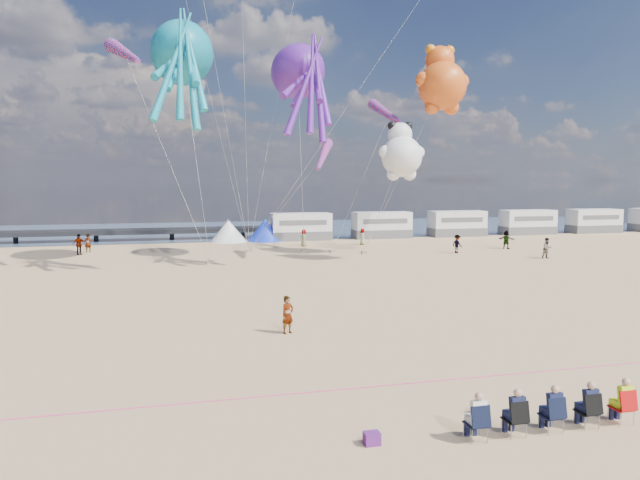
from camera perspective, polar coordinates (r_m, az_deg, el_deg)
The scene contains 33 objects.
ground at distance 23.84m, azimuth 3.72°, elevation -10.17°, with size 120.00×120.00×0.00m, color tan.
water at distance 77.43m, azimuth -8.55°, elevation 1.03°, with size 120.00×120.00×0.00m, color #3D5575.
motorhome_0 at distance 63.37m, azimuth -1.92°, elevation 1.35°, with size 6.60×2.50×3.00m, color silver.
motorhome_1 at distance 65.97m, azimuth 6.19°, elevation 1.50°, with size 6.60×2.50×3.00m, color silver.
motorhome_2 at distance 69.77m, azimuth 13.55°, elevation 1.61°, with size 6.60×2.50×3.00m, color silver.
motorhome_3 at distance 74.59m, azimuth 20.05°, elevation 1.69°, with size 6.60×2.50×3.00m, color silver.
motorhome_4 at distance 80.25m, azimuth 25.71°, elevation 1.74°, with size 6.60×2.50×3.00m, color silver.
tent_white at distance 62.27m, azimuth -9.14°, elevation 0.92°, with size 4.00×4.00×2.40m, color white.
tent_blue at distance 62.71m, azimuth -5.50°, elevation 1.00°, with size 4.00×4.00×2.40m, color #1933CC.
spectator_row at distance 16.86m, azimuth 22.13°, elevation -15.25°, with size 6.10×0.90×1.30m, color black, non-canonical shape.
cooler_purple at distance 15.25m, azimuth 5.21°, elevation -19.15°, with size 0.40×0.30×0.32m, color #5C1E73.
cooler_navy at distance 17.50m, azimuth 15.75°, elevation -15.98°, with size 0.38×0.28×0.30m, color #151F44.
rope_line at distance 19.36m, azimuth 8.29°, elevation -14.04°, with size 0.03×0.03×34.00m, color #F2338C.
standing_person at distance 24.94m, azimuth -3.25°, elevation -7.47°, with size 0.60×0.40×1.65m, color tan.
beachgoer_0 at distance 57.38m, azimuth -1.62°, elevation 0.21°, with size 0.62×0.41×1.71m, color #7F6659.
beachgoer_1 at distance 52.05m, azimuth 21.77°, elevation -0.77°, with size 0.86×0.56×1.76m, color #7F6659.
beachgoer_2 at distance 53.43m, azimuth 13.56°, elevation -0.39°, with size 0.82×0.64×1.69m, color #7F6659.
beachgoer_3 at distance 55.10m, azimuth -22.98°, elevation -0.42°, with size 1.21×0.69×1.87m, color #7F6659.
beachgoer_4 at distance 58.07m, azimuth 18.14°, elevation 0.02°, with size 1.04×0.43×1.78m, color #7F6659.
beachgoer_5 at distance 56.61m, azimuth -22.20°, elevation -0.30°, with size 1.60×0.51×1.72m, color #7F6659.
beachgoer_6 at distance 58.85m, azimuth 4.27°, elevation 0.33°, with size 0.61×0.40×1.68m, color #7F6659.
sandbag_a at distance 46.44m, azimuth -10.95°, elevation -2.19°, with size 0.50×0.35×0.22m, color gray.
sandbag_b at distance 52.97m, azimuth -1.57°, elevation -1.08°, with size 0.50×0.35×0.22m, color gray.
sandbag_c at distance 51.78m, azimuth 4.43°, elevation -1.26°, with size 0.50×0.35×0.22m, color gray.
sandbag_d at distance 52.53m, azimuth 1.28°, elevation -1.14°, with size 0.50×0.35×0.22m, color gray.
sandbag_e at distance 52.76m, azimuth -7.10°, elevation -1.15°, with size 0.50×0.35×0.22m, color gray.
kite_octopus_teal at distance 47.98m, azimuth -13.64°, elevation 17.69°, with size 4.26×9.94×11.36m, color teal, non-canonical shape.
kite_octopus_purple at distance 48.49m, azimuth -2.24°, elevation 16.47°, with size 4.03×9.40×10.74m, color #5C1E96, non-canonical shape.
kite_panda at distance 46.69m, azimuth 8.18°, elevation 8.26°, with size 3.97×3.74×5.61m, color white, non-canonical shape.
kite_teddy_orange at distance 50.49m, azimuth 12.12°, elevation 14.84°, with size 4.91×4.62×6.93m, color orange, non-canonical shape.
windsock_left at distance 44.99m, azimuth -19.00°, elevation 17.28°, with size 1.10×5.98×5.98m, color red, non-canonical shape.
windsock_mid at distance 53.15m, azimuth 6.91°, elevation 12.27°, with size 1.00×6.41×6.41m, color red, non-canonical shape.
windsock_right at distance 47.96m, azimuth 0.32°, elevation 8.44°, with size 0.90×4.98×4.98m, color red, non-canonical shape.
Camera 1 is at (-6.89, -21.84, 6.63)m, focal length 32.00 mm.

